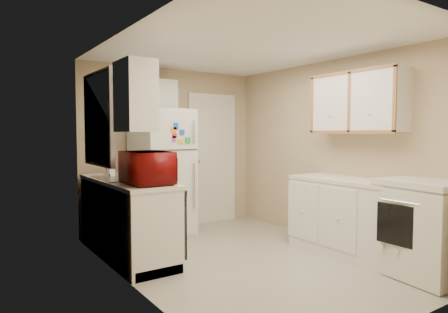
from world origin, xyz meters
TOP-DOWN VIEW (x-y plane):
  - floor at (0.00, 0.00)m, footprint 3.80×3.80m
  - ceiling at (0.00, 0.00)m, footprint 3.80×3.80m
  - wall_left at (-1.40, 0.00)m, footprint 3.80×3.80m
  - wall_right at (1.40, 0.00)m, footprint 3.80×3.80m
  - wall_back at (0.00, 1.90)m, footprint 2.80×2.80m
  - wall_front at (0.00, -1.90)m, footprint 2.80×2.80m
  - left_counter at (-1.10, 0.90)m, footprint 0.60×1.80m
  - dishwasher at (-0.81, 0.30)m, footprint 0.03×0.58m
  - sink at (-1.10, 1.05)m, footprint 0.54×0.74m
  - microwave at (-1.06, 0.38)m, footprint 0.62×0.35m
  - soap_bottle at (-1.15, 1.31)m, footprint 0.09×0.10m
  - window_blinds at (-1.36, 1.05)m, footprint 0.10×0.98m
  - upper_cabinet_left at (-1.25, 0.22)m, footprint 0.30×0.45m
  - refrigerator at (-0.35, 1.51)m, footprint 0.76×0.74m
  - cabinet_over_fridge at (-0.40, 1.75)m, footprint 0.70×0.30m
  - interior_door at (0.70, 1.86)m, footprint 0.86×0.06m
  - right_counter at (1.10, -0.80)m, footprint 0.60×2.00m
  - stove at (1.10, -1.43)m, footprint 0.75×0.88m
  - upper_cabinet_right at (1.25, -0.50)m, footprint 0.30×1.20m

SIDE VIEW (x-z plane):
  - floor at x=0.00m, z-range 0.00..0.00m
  - left_counter at x=-1.10m, z-range 0.00..0.90m
  - right_counter at x=1.10m, z-range 0.00..0.90m
  - dishwasher at x=-0.81m, z-range 0.13..0.85m
  - stove at x=1.10m, z-range 0.00..0.98m
  - sink at x=-1.10m, z-range 0.78..0.94m
  - refrigerator at x=-0.35m, z-range 0.00..1.77m
  - soap_bottle at x=-1.15m, z-range 0.91..1.09m
  - interior_door at x=0.70m, z-range -0.02..2.06m
  - microwave at x=-1.06m, z-range 0.84..1.26m
  - wall_left at x=-1.40m, z-range 1.20..1.20m
  - wall_right at x=1.40m, z-range 1.20..1.20m
  - wall_back at x=0.00m, z-range 1.20..1.20m
  - wall_front at x=0.00m, z-range 1.20..1.20m
  - window_blinds at x=-1.36m, z-range 1.06..2.14m
  - upper_cabinet_left at x=-1.25m, z-range 1.45..2.15m
  - upper_cabinet_right at x=1.25m, z-range 1.45..2.15m
  - cabinet_over_fridge at x=-0.40m, z-range 1.80..2.20m
  - ceiling at x=0.00m, z-range 2.40..2.40m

